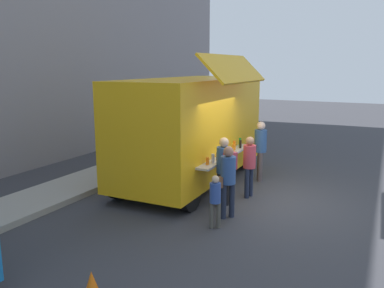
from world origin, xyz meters
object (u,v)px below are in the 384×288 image
(trash_bin, at_px, (186,137))
(customer_extra_browsing, at_px, (260,146))
(customer_rear_waiting, at_px, (228,176))
(child_near_queue, at_px, (215,197))
(customer_front_ordering, at_px, (249,161))
(customer_mid_with_backpack, at_px, (225,165))
(food_truck_main, at_px, (193,126))

(trash_bin, distance_m, customer_extra_browsing, 5.10)
(customer_rear_waiting, xyz_separation_m, child_near_queue, (-0.64, 0.02, -0.29))
(customer_extra_browsing, bearing_deg, child_near_queue, 71.31)
(customer_front_ordering, relative_size, customer_rear_waiting, 0.97)
(trash_bin, bearing_deg, customer_mid_with_backpack, -144.59)
(trash_bin, relative_size, customer_rear_waiting, 0.60)
(food_truck_main, distance_m, trash_bin, 4.76)
(customer_mid_with_backpack, distance_m, customer_extra_browsing, 2.54)
(child_near_queue, bearing_deg, customer_mid_with_backpack, -20.62)
(trash_bin, distance_m, customer_front_ordering, 6.32)
(food_truck_main, bearing_deg, trash_bin, 29.15)
(child_near_queue, bearing_deg, trash_bin, -2.68)
(customer_front_ordering, bearing_deg, customer_extra_browsing, -72.88)
(trash_bin, height_order, customer_mid_with_backpack, customer_mid_with_backpack)
(trash_bin, relative_size, child_near_queue, 0.85)
(trash_bin, height_order, customer_front_ordering, customer_front_ordering)
(customer_rear_waiting, xyz_separation_m, customer_extra_browsing, (3.21, 0.23, 0.09))
(customer_front_ordering, distance_m, child_near_queue, 2.26)
(customer_mid_with_backpack, bearing_deg, customer_rear_waiting, 149.19)
(customer_extra_browsing, bearing_deg, trash_bin, -58.54)
(food_truck_main, relative_size, customer_front_ordering, 3.68)
(customer_rear_waiting, height_order, customer_extra_browsing, customer_extra_browsing)
(customer_mid_with_backpack, distance_m, customer_rear_waiting, 0.76)
(customer_front_ordering, xyz_separation_m, customer_rear_waiting, (-1.60, -0.03, 0.02))
(food_truck_main, xyz_separation_m, customer_rear_waiting, (-2.24, -1.98, -0.67))
(food_truck_main, distance_m, customer_extra_browsing, 2.08)
(child_near_queue, bearing_deg, customer_front_ordering, -34.22)
(trash_bin, bearing_deg, customer_rear_waiting, -145.42)
(trash_bin, height_order, child_near_queue, child_near_queue)
(food_truck_main, bearing_deg, customer_mid_with_backpack, -134.71)
(customer_extra_browsing, bearing_deg, food_truck_main, 7.31)
(food_truck_main, distance_m, customer_front_ordering, 2.16)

